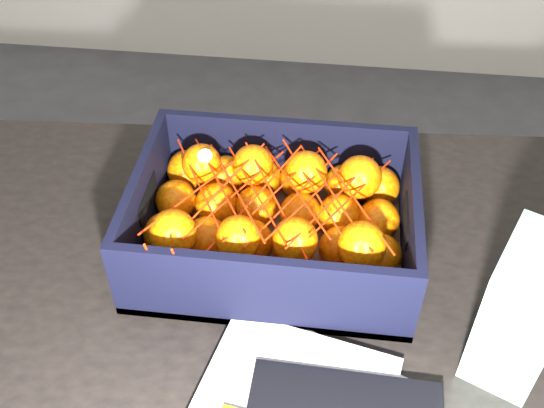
# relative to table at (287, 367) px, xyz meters

# --- Properties ---
(table) EXTENTS (1.25, 0.88, 0.75)m
(table) POSITION_rel_table_xyz_m (0.00, 0.00, 0.00)
(table) COLOR black
(table) RESTS_ON ground
(produce_crate) EXTENTS (0.37, 0.27, 0.12)m
(produce_crate) POSITION_rel_table_xyz_m (-0.03, 0.13, 0.14)
(produce_crate) COLOR brown
(produce_crate) RESTS_ON table
(clementine_heap) EXTENTS (0.35, 0.26, 0.11)m
(clementine_heap) POSITION_rel_table_xyz_m (-0.03, 0.13, 0.15)
(clementine_heap) COLOR #DA5B04
(clementine_heap) RESTS_ON produce_crate
(mesh_net) EXTENTS (0.30, 0.24, 0.09)m
(mesh_net) POSITION_rel_table_xyz_m (-0.04, 0.12, 0.20)
(mesh_net) COLOR red
(mesh_net) RESTS_ON clementine_heap
(retail_carton) EXTENTS (0.12, 0.14, 0.17)m
(retail_carton) POSITION_rel_table_xyz_m (0.26, -0.01, 0.19)
(retail_carton) COLOR silver
(retail_carton) RESTS_ON table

